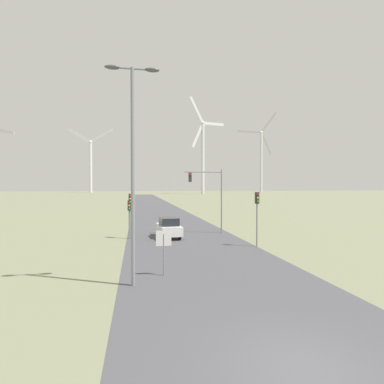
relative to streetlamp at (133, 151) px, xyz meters
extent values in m
plane|color=#757A5B|center=(4.31, -7.29, -6.32)|extent=(600.00, 600.00, 0.00)
cube|color=#47474C|center=(4.31, 40.71, -6.31)|extent=(10.00, 240.00, 0.01)
cylinder|color=gray|center=(0.00, 0.00, -1.24)|extent=(0.18, 0.18, 10.16)
cylinder|color=gray|center=(0.00, 0.00, 3.79)|extent=(1.81, 0.10, 0.10)
ellipsoid|color=#4C4C51|center=(-0.91, 0.00, 3.79)|extent=(0.70, 0.32, 0.20)
ellipsoid|color=#4C4C51|center=(0.91, 0.00, 3.79)|extent=(0.70, 0.32, 0.20)
cylinder|color=gray|center=(1.55, 1.34, -5.23)|extent=(0.07, 0.07, 2.18)
cube|color=white|center=(1.55, 1.32, -4.37)|extent=(0.81, 0.01, 0.81)
cube|color=red|center=(1.55, 1.34, -4.37)|extent=(0.76, 0.02, 0.76)
cylinder|color=gray|center=(-0.47, 12.95, -4.62)|extent=(0.11, 0.11, 3.41)
cube|color=#2D2D2D|center=(-0.47, 12.95, -3.36)|extent=(0.28, 0.24, 0.90)
sphere|color=red|center=(-0.47, 12.82, -3.09)|extent=(0.16, 0.16, 0.16)
sphere|color=gold|center=(-0.47, 12.82, -3.36)|extent=(0.16, 0.16, 0.16)
sphere|color=green|center=(-0.47, 12.82, -3.63)|extent=(0.16, 0.16, 0.16)
cylinder|color=gray|center=(9.34, 7.58, -4.21)|extent=(0.11, 0.11, 4.22)
cube|color=#2D2D2D|center=(9.34, 7.58, -2.55)|extent=(0.28, 0.24, 0.90)
sphere|color=red|center=(9.34, 7.44, -2.28)|extent=(0.16, 0.16, 0.16)
sphere|color=gold|center=(9.34, 7.44, -2.55)|extent=(0.16, 0.16, 0.16)
sphere|color=green|center=(9.34, 7.44, -2.82)|extent=(0.16, 0.16, 0.16)
cylinder|color=gray|center=(-0.38, 12.97, -4.32)|extent=(0.11, 0.11, 4.00)
cube|color=#2D2D2D|center=(-0.38, 12.97, -2.76)|extent=(0.28, 0.24, 0.90)
sphere|color=red|center=(-0.38, 12.83, -2.49)|extent=(0.16, 0.16, 0.16)
sphere|color=gold|center=(-0.38, 12.83, -2.76)|extent=(0.16, 0.16, 0.16)
sphere|color=green|center=(-0.38, 12.83, -3.03)|extent=(0.16, 0.16, 0.16)
cylinder|color=gray|center=(8.52, 14.58, -3.15)|extent=(0.14, 0.14, 6.34)
cylinder|color=gray|center=(6.64, 14.58, -0.23)|extent=(3.76, 0.12, 0.12)
cube|color=#2D2D2D|center=(5.33, 14.58, -0.78)|extent=(0.28, 0.24, 0.90)
sphere|color=red|center=(5.33, 14.44, -0.51)|extent=(0.18, 0.18, 0.18)
cube|color=white|center=(3.06, 12.97, -5.59)|extent=(2.09, 4.22, 0.80)
cube|color=#1E2328|center=(3.06, 12.82, -4.84)|extent=(1.71, 2.21, 0.70)
cylinder|color=black|center=(2.23, 14.24, -5.99)|extent=(0.22, 0.66, 0.66)
cylinder|color=black|center=(3.89, 14.24, -5.99)|extent=(0.22, 0.66, 0.66)
cylinder|color=black|center=(2.23, 11.70, -5.99)|extent=(0.22, 0.66, 0.66)
cylinder|color=black|center=(3.89, 11.70, -5.99)|extent=(0.22, 0.66, 0.66)
cube|color=silver|center=(-80.56, 187.36, 32.34)|extent=(16.72, 8.04, 5.11)
cylinder|color=silver|center=(-33.71, 221.30, 12.69)|extent=(2.20, 2.20, 38.02)
sphere|color=silver|center=(-33.71, 221.30, 31.70)|extent=(2.60, 2.60, 2.60)
cube|color=silver|center=(-33.81, 221.33, 21.88)|extent=(2.06, 0.88, 18.37)
cube|color=silver|center=(-25.30, 219.66, 36.52)|extent=(16.66, 3.74, 10.57)
cube|color=silver|center=(-42.01, 222.93, 36.71)|extent=(16.50, 3.70, 10.90)
cylinder|color=silver|center=(41.55, 171.09, 16.07)|extent=(2.20, 2.20, 44.77)
sphere|color=silver|center=(41.55, 171.09, 38.45)|extent=(2.60, 2.60, 2.60)
cube|color=silver|center=(49.78, 175.07, 38.96)|extent=(15.60, 7.88, 2.75)
cube|color=silver|center=(37.04, 168.92, 46.11)|extent=(9.96, 5.15, 15.22)
cube|color=silver|center=(37.84, 169.30, 30.28)|extent=(8.57, 4.48, 15.99)
cylinder|color=silver|center=(101.97, 219.40, 18.31)|extent=(2.20, 2.20, 49.27)
sphere|color=silver|center=(101.97, 219.40, 42.95)|extent=(2.60, 2.60, 2.60)
cube|color=silver|center=(92.86, 223.91, 44.12)|extent=(17.47, 8.99, 3.98)
cube|color=silver|center=(105.62, 217.59, 33.56)|extent=(8.53, 4.56, 18.30)
cube|color=silver|center=(107.44, 216.69, 51.17)|extent=(11.75, 6.16, 16.47)
camera|label=1|loc=(0.17, -14.20, -1.67)|focal=28.00mm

